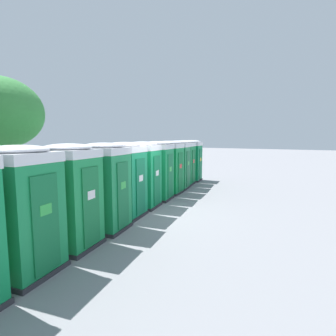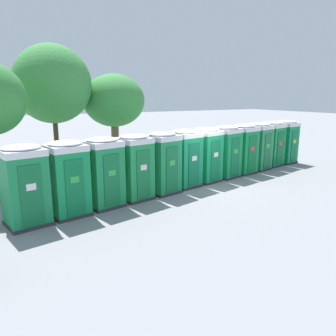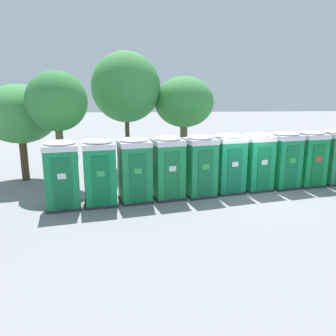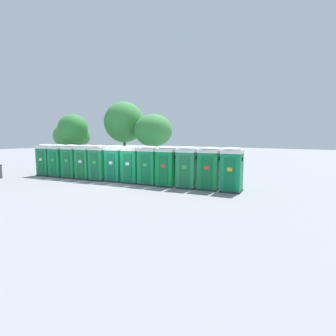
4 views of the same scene
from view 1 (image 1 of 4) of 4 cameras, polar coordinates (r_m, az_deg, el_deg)
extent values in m
plane|color=gray|center=(9.65, -5.13, -9.53)|extent=(120.00, 120.00, 0.00)
cube|color=#2D2D33|center=(6.24, -28.62, -19.07)|extent=(1.44, 1.43, 0.10)
cube|color=#188A4A|center=(5.87, -29.21, -9.28)|extent=(1.37, 1.36, 2.10)
cube|color=#136C3A|center=(5.47, -25.01, -10.98)|extent=(0.62, 0.17, 1.85)
cube|color=green|center=(5.39, -25.01, -8.21)|extent=(0.28, 0.07, 0.20)
cube|color=black|center=(6.12, -25.51, -1.43)|extent=(0.10, 0.36, 0.20)
cube|color=white|center=(5.68, -29.85, 1.99)|extent=(1.41, 1.40, 0.20)
ellipsoid|color=white|center=(5.67, -29.94, 3.50)|extent=(1.34, 1.34, 0.18)
cube|color=#2D2D33|center=(7.11, -20.09, -15.45)|extent=(1.41, 1.43, 0.10)
cube|color=#1B914B|center=(6.79, -20.45, -6.78)|extent=(1.34, 1.36, 2.10)
cube|color=#15713A|center=(6.46, -16.37, -8.00)|extent=(0.61, 0.16, 1.85)
cube|color=white|center=(6.38, -16.31, -5.62)|extent=(0.27, 0.07, 0.20)
cube|color=black|center=(7.11, -17.78, -0.08)|extent=(0.10, 0.36, 0.20)
cube|color=white|center=(6.63, -20.85, 2.95)|extent=(1.38, 1.40, 0.20)
ellipsoid|color=white|center=(6.62, -20.90, 4.25)|extent=(1.32, 1.33, 0.18)
cube|color=#2D2D33|center=(8.08, -13.36, -12.52)|extent=(1.43, 1.44, 0.10)
cube|color=#19894C|center=(7.80, -13.57, -4.86)|extent=(1.36, 1.37, 2.10)
cube|color=#146B3B|center=(7.52, -9.75, -5.77)|extent=(0.61, 0.17, 1.85)
cube|color=green|center=(7.46, -9.67, -3.71)|extent=(0.27, 0.07, 0.20)
cube|color=black|center=(8.18, -11.58, 0.93)|extent=(0.11, 0.36, 0.20)
cube|color=white|center=(7.66, -13.80, 3.61)|extent=(1.40, 1.41, 0.20)
ellipsoid|color=white|center=(7.65, -13.83, 4.73)|extent=(1.34, 1.34, 0.18)
cube|color=#2D2D33|center=(9.23, -9.21, -10.01)|extent=(1.43, 1.42, 0.10)
cube|color=#128B55|center=(8.98, -9.34, -3.26)|extent=(1.36, 1.35, 2.10)
cube|color=#0E6C42|center=(8.73, -5.96, -4.00)|extent=(0.63, 0.16, 1.85)
cube|color=white|center=(8.68, -5.88, -2.22)|extent=(0.28, 0.06, 0.20)
cube|color=black|center=(9.41, -7.67, 1.72)|extent=(0.10, 0.36, 0.20)
cube|color=white|center=(8.86, -9.47, 4.08)|extent=(1.40, 1.39, 0.20)
ellipsoid|color=white|center=(8.86, -9.49, 5.05)|extent=(1.33, 1.32, 0.18)
cube|color=#2D2D33|center=(10.38, -5.44, -8.09)|extent=(1.44, 1.44, 0.10)
cube|color=#129453|center=(10.16, -5.50, -2.07)|extent=(1.37, 1.37, 2.10)
cube|color=#0E7340|center=(9.95, -2.42, -2.67)|extent=(0.62, 0.17, 1.85)
cube|color=white|center=(9.91, -2.33, -1.10)|extent=(0.27, 0.07, 0.20)
cube|color=black|center=(10.61, -4.27, 2.30)|extent=(0.10, 0.36, 0.20)
cube|color=white|center=(10.05, -5.57, 4.42)|extent=(1.41, 1.41, 0.20)
ellipsoid|color=white|center=(10.05, -5.58, 5.27)|extent=(1.34, 1.34, 0.18)
cube|color=#2D2D33|center=(11.56, -2.29, -6.55)|extent=(1.46, 1.45, 0.10)
cube|color=#138F4D|center=(11.36, -2.32, -1.14)|extent=(1.39, 1.38, 2.10)
cube|color=#0F6F3C|center=(11.19, 0.50, -1.65)|extent=(0.63, 0.18, 1.85)
cube|color=green|center=(11.14, 0.59, -0.25)|extent=(0.27, 0.07, 0.20)
cube|color=black|center=(11.84, -1.33, 2.75)|extent=(0.11, 0.36, 0.20)
cube|color=white|center=(11.27, -2.34, 4.67)|extent=(1.43, 1.42, 0.20)
ellipsoid|color=white|center=(11.27, -2.35, 5.43)|extent=(1.36, 1.35, 0.18)
cube|color=#2D2D33|center=(12.78, 0.20, -5.28)|extent=(1.37, 1.38, 0.10)
cube|color=#108F44|center=(12.60, 0.20, -0.38)|extent=(1.31, 1.32, 2.10)
cube|color=#0C6F35|center=(12.41, 2.72, -0.84)|extent=(0.62, 0.14, 1.85)
cube|color=red|center=(12.37, 2.80, 0.42)|extent=(0.28, 0.06, 0.20)
cube|color=black|center=(13.07, 1.13, 3.11)|extent=(0.09, 0.36, 0.20)
cube|color=white|center=(12.52, 0.21, 4.86)|extent=(1.35, 1.36, 0.20)
ellipsoid|color=white|center=(12.51, 0.21, 5.54)|extent=(1.28, 1.29, 0.18)
cube|color=#2D2D33|center=(14.04, 2.05, -4.21)|extent=(1.44, 1.44, 0.10)
cube|color=#208950|center=(13.88, 2.07, 0.26)|extent=(1.37, 1.37, 2.10)
cube|color=#196B3E|center=(13.73, 4.41, -0.14)|extent=(0.62, 0.17, 1.85)
cube|color=green|center=(13.70, 4.50, 1.00)|extent=(0.27, 0.07, 0.20)
cube|color=black|center=(14.38, 2.74, 3.41)|extent=(0.11, 0.36, 0.20)
cube|color=white|center=(13.80, 2.09, 5.01)|extent=(1.41, 1.41, 0.20)
ellipsoid|color=white|center=(13.80, 2.09, 5.63)|extent=(1.35, 1.34, 0.18)
cube|color=#2D2D33|center=(15.33, 3.40, -3.31)|extent=(1.46, 1.44, 0.10)
cube|color=#118543|center=(15.18, 3.43, 0.79)|extent=(1.39, 1.37, 2.10)
cube|color=#0D6834|center=(15.04, 5.57, 0.43)|extent=(0.63, 0.17, 1.85)
cube|color=red|center=(15.01, 5.65, 1.47)|extent=(0.28, 0.07, 0.20)
cube|color=black|center=(15.70, 4.04, 3.66)|extent=(0.10, 0.36, 0.20)
cube|color=white|center=(15.11, 3.46, 5.13)|extent=(1.43, 1.41, 0.20)
ellipsoid|color=white|center=(15.11, 3.46, 5.70)|extent=(1.36, 1.34, 0.18)
cube|color=#2D2D33|center=(16.59, 5.05, -2.57)|extent=(1.37, 1.40, 0.10)
cube|color=#0F8A4D|center=(16.45, 5.09, 1.22)|extent=(1.31, 1.33, 2.10)
cube|color=#0C6B3C|center=(16.32, 7.06, 0.88)|extent=(0.61, 0.15, 1.85)
cube|color=yellow|center=(16.29, 7.14, 1.84)|extent=(0.28, 0.06, 0.20)
cube|color=black|center=(16.95, 5.62, 3.86)|extent=(0.09, 0.36, 0.20)
cube|color=white|center=(16.39, 5.13, 5.22)|extent=(1.35, 1.37, 0.20)
ellipsoid|color=white|center=(16.39, 5.13, 5.75)|extent=(1.28, 1.31, 0.18)
cylinder|color=brown|center=(12.71, -32.26, 0.01)|extent=(0.43, 0.43, 2.89)
camera|label=2|loc=(6.31, 130.30, 7.83)|focal=35.00mm
camera|label=3|loc=(8.18, 102.08, 9.59)|focal=35.00mm
camera|label=4|loc=(21.58, 50.25, 5.46)|focal=28.00mm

